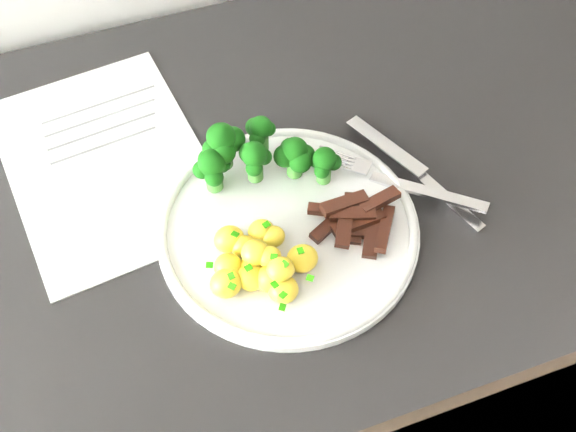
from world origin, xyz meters
name	(u,v)px	position (x,y,z in m)	size (l,w,h in m)	color
counter	(250,360)	(-0.06, 1.66, 0.46)	(2.46, 0.61, 0.92)	black
recipe_paper	(106,162)	(-0.18, 1.75, 0.92)	(0.25, 0.33, 0.00)	white
plate	(288,228)	(-0.02, 1.59, 0.93)	(0.28, 0.28, 0.02)	white
broccoli	(254,153)	(-0.03, 1.67, 0.97)	(0.16, 0.09, 0.07)	#326725
potatoes	(259,265)	(-0.06, 1.55, 0.95)	(0.11, 0.12, 0.04)	#FFDC48
beef_strips	(355,219)	(0.05, 1.57, 0.94)	(0.11, 0.09, 0.03)	black
fork	(404,183)	(0.12, 1.60, 0.94)	(0.15, 0.15, 0.02)	silver
knife	(430,186)	(0.15, 1.59, 0.93)	(0.09, 0.19, 0.02)	silver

